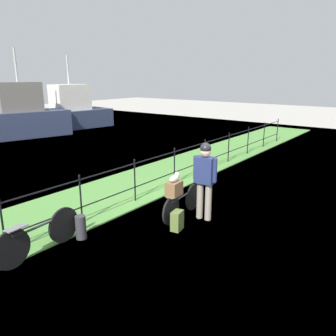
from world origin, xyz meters
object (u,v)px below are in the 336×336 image
object	(u,v)px
bicycle_main	(182,203)
cyclist_person	(205,175)
bicycle_parked	(39,236)
wooden_crate	(174,189)
moored_boat_near	(22,117)
backpack_on_paving	(177,221)
mooring_bollard	(81,227)
terrier_dog	(175,178)
moored_boat_far	(71,112)

from	to	relation	value
bicycle_main	cyclist_person	distance (m)	0.83
bicycle_parked	cyclist_person	bearing A→B (deg)	-26.10
wooden_crate	moored_boat_near	distance (m)	12.77
wooden_crate	cyclist_person	distance (m)	0.72
backpack_on_paving	mooring_bollard	distance (m)	1.88
backpack_on_paving	mooring_bollard	xyz separation A→B (m)	(-1.41, 1.24, 0.03)
wooden_crate	cyclist_person	world-z (taller)	cyclist_person
bicycle_main	terrier_dog	bearing A→B (deg)	-174.69
mooring_bollard	moored_boat_far	world-z (taller)	moored_boat_far
wooden_crate	moored_boat_near	size ratio (longest dim) A/B	0.07
wooden_crate	moored_boat_far	size ratio (longest dim) A/B	0.07
terrier_dog	bicycle_main	bearing A→B (deg)	5.31
cyclist_person	moored_boat_near	world-z (taller)	moored_boat_near
wooden_crate	backpack_on_paving	bearing A→B (deg)	-133.28
moored_boat_near	moored_boat_far	world-z (taller)	moored_boat_near
bicycle_parked	moored_boat_far	distance (m)	15.27
bicycle_main	wooden_crate	world-z (taller)	wooden_crate
backpack_on_paving	bicycle_parked	world-z (taller)	bicycle_parked
bicycle_parked	moored_boat_near	xyz separation A→B (m)	(6.20, 11.14, 0.64)
mooring_bollard	bicycle_parked	bearing A→B (deg)	173.12
backpack_on_paving	moored_boat_near	bearing A→B (deg)	-118.90
moored_boat_far	cyclist_person	bearing A→B (deg)	-116.70
wooden_crate	terrier_dog	distance (m)	0.23
backpack_on_paving	terrier_dog	bearing A→B (deg)	-147.01
backpack_on_paving	moored_boat_near	xyz separation A→B (m)	(3.97, 12.47, 0.79)
mooring_bollard	cyclist_person	bearing A→B (deg)	-32.05
moored_boat_near	terrier_dog	bearing A→B (deg)	-106.87
terrier_dog	cyclist_person	distance (m)	0.66
wooden_crate	cyclist_person	xyz separation A→B (m)	(0.55, -0.40, 0.25)
terrier_dog	mooring_bollard	distance (m)	2.09
moored_boat_near	mooring_bollard	bearing A→B (deg)	-115.61
moored_boat_far	backpack_on_paving	bearing A→B (deg)	-119.63
bicycle_main	backpack_on_paving	size ratio (longest dim) A/B	3.92
terrier_dog	mooring_bollard	xyz separation A→B (m)	(-1.68, 0.98, -0.75)
terrier_dog	moored_boat_far	bearing A→B (deg)	60.78
terrier_dog	moored_boat_near	size ratio (longest dim) A/B	0.07
moored_boat_near	cyclist_person	bearing A→B (deg)	-104.14
wooden_crate	cyclist_person	bearing A→B (deg)	-36.10
bicycle_parked	moored_boat_near	size ratio (longest dim) A/B	0.36
cyclist_person	bicycle_parked	distance (m)	3.42
bicycle_main	cyclist_person	world-z (taller)	cyclist_person
terrier_dog	mooring_bollard	world-z (taller)	terrier_dog
terrier_dog	moored_boat_far	world-z (taller)	moored_boat_far
terrier_dog	moored_boat_near	distance (m)	12.76
wooden_crate	moored_boat_near	bearing A→B (deg)	73.03
terrier_dog	cyclist_person	size ratio (longest dim) A/B	0.19
moored_boat_far	wooden_crate	bearing A→B (deg)	-119.30
mooring_bollard	moored_boat_near	size ratio (longest dim) A/B	0.10
mooring_bollard	moored_boat_near	distance (m)	12.48
terrier_dog	bicycle_parked	world-z (taller)	terrier_dog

